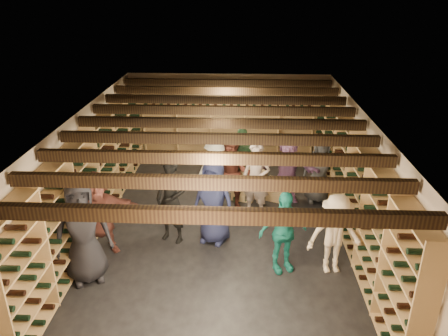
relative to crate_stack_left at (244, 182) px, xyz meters
name	(u,v)px	position (x,y,z in m)	size (l,w,h in m)	color
ground	(221,227)	(-0.48, -1.30, -0.42)	(8.00, 8.00, 0.00)	black
walls	(221,175)	(-0.48, -1.30, 0.78)	(5.52, 8.02, 2.40)	#C0AC95
ceiling	(220,116)	(-0.48, -1.30, 1.98)	(5.50, 8.00, 0.01)	beige
ceiling_joists	(220,123)	(-0.48, -1.30, 1.84)	(5.40, 7.12, 0.18)	black
wine_rack_left	(93,178)	(-3.05, -1.30, 0.65)	(0.32, 7.50, 2.15)	tan
wine_rack_right	(351,183)	(2.09, -1.30, 0.65)	(0.32, 7.50, 2.15)	tan
wine_rack_back	(228,123)	(-0.48, 2.53, 0.65)	(4.70, 0.30, 2.15)	tan
crate_stack_left	(244,182)	(0.00, 0.00, 0.00)	(0.57, 0.46, 0.85)	tan
crate_stack_right	(278,190)	(0.79, 0.00, -0.17)	(0.58, 0.48, 0.51)	tan
crate_loose	(257,174)	(0.34, 1.26, -0.34)	(0.50, 0.33, 0.17)	tan
person_0	(83,231)	(-2.66, -3.09, 0.51)	(0.91, 0.59, 1.87)	black
person_1	(171,200)	(-1.39, -1.81, 0.45)	(0.63, 0.42, 1.74)	black
person_3	(335,234)	(1.55, -2.68, 0.31)	(0.96, 0.55, 1.48)	beige
person_4	(283,232)	(0.66, -2.67, 0.33)	(0.89, 0.37, 1.52)	#1A8378
person_5	(99,214)	(-2.66, -2.28, 0.39)	(1.52, 0.48, 1.64)	brown
person_6	(213,202)	(-0.59, -1.79, 0.42)	(0.83, 0.54, 1.69)	#1D2349
person_7	(256,180)	(0.24, -0.75, 0.43)	(0.62, 0.41, 1.70)	gray
person_8	(233,175)	(-0.26, -0.52, 0.43)	(0.83, 0.65, 1.70)	#431D17
person_9	(216,170)	(-0.63, -0.09, 0.33)	(0.98, 0.56, 1.52)	#B2AEA3
person_10	(241,165)	(-0.09, 0.00, 0.45)	(1.02, 0.43, 1.75)	#254527
person_11	(287,169)	(0.97, 0.00, 0.36)	(1.46, 0.47, 1.58)	#89588D
person_12	(320,169)	(1.70, 0.00, 0.38)	(0.79, 0.51, 1.62)	#37393D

